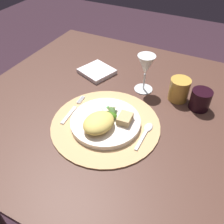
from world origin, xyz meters
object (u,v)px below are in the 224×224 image
object	(u,v)px
dinner_plate	(106,122)
napkin	(97,71)
fork	(72,111)
amber_tumbler	(179,90)
dining_table	(128,139)
spoon	(146,131)
dark_tumbler	(200,100)
wine_glass	(145,66)

from	to	relation	value
dinner_plate	napkin	distance (m)	0.34
fork	amber_tumbler	bearing A→B (deg)	38.12
dining_table	amber_tumbler	world-z (taller)	amber_tumbler
dinner_plate	fork	xyz separation A→B (m)	(-0.14, 0.00, -0.01)
dining_table	fork	distance (m)	0.28
amber_tumbler	fork	bearing A→B (deg)	-141.88
spoon	napkin	world-z (taller)	napkin
fork	dark_tumbler	distance (m)	0.47
dinner_plate	dark_tumbler	bearing A→B (deg)	41.61
dining_table	dinner_plate	xyz separation A→B (m)	(-0.04, -0.12, 0.19)
spoon	napkin	bearing A→B (deg)	142.75
dining_table	amber_tumbler	size ratio (longest dim) A/B	13.81
dark_tumbler	dining_table	bearing A→B (deg)	-151.52
wine_glass	dark_tumbler	bearing A→B (deg)	-3.68
fork	wine_glass	distance (m)	0.32
dining_table	amber_tumbler	xyz separation A→B (m)	(0.14, 0.14, 0.21)
napkin	amber_tumbler	xyz separation A→B (m)	(0.37, -0.02, 0.03)
dining_table	wine_glass	size ratio (longest dim) A/B	7.87
napkin	wine_glass	world-z (taller)	wine_glass
dining_table	dark_tumbler	size ratio (longest dim) A/B	15.99
dinner_plate	dining_table	bearing A→B (deg)	69.86
wine_glass	amber_tumbler	xyz separation A→B (m)	(0.15, 0.00, -0.06)
wine_glass	dark_tumbler	world-z (taller)	wine_glass
napkin	wine_glass	bearing A→B (deg)	-5.68
fork	dark_tumbler	world-z (taller)	dark_tumbler
dining_table	dark_tumbler	xyz separation A→B (m)	(0.23, 0.12, 0.21)
napkin	amber_tumbler	bearing A→B (deg)	-3.00
dark_tumbler	spoon	bearing A→B (deg)	-121.26
napkin	dark_tumbler	distance (m)	0.46
napkin	amber_tumbler	distance (m)	0.38
wine_glass	dark_tumbler	size ratio (longest dim) A/B	2.03
spoon	amber_tumbler	bearing A→B (deg)	79.16
dinner_plate	wine_glass	xyz separation A→B (m)	(0.04, 0.25, 0.09)
dark_tumbler	napkin	bearing A→B (deg)	175.32
dinner_plate	amber_tumbler	bearing A→B (deg)	54.39
spoon	napkin	xyz separation A→B (m)	(-0.33, 0.25, 0.00)
dark_tumbler	dinner_plate	bearing A→B (deg)	-138.39
fork	napkin	distance (m)	0.28
spoon	amber_tumbler	world-z (taller)	amber_tumbler
dinner_plate	amber_tumbler	world-z (taller)	amber_tumbler
fork	amber_tumbler	distance (m)	0.41
dinner_plate	spoon	xyz separation A→B (m)	(0.14, 0.03, -0.01)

